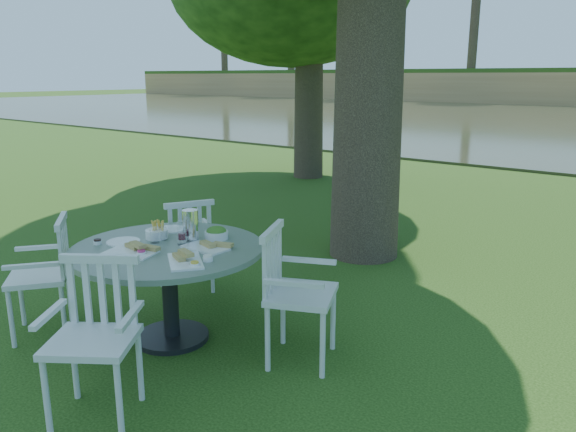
% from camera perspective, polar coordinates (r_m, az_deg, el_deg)
% --- Properties ---
extents(ground, '(140.00, 140.00, 0.00)m').
position_cam_1_polar(ground, '(4.81, -1.52, -10.33)').
color(ground, '#16370B').
rests_on(ground, ground).
extents(table, '(1.43, 1.43, 0.75)m').
position_cam_1_polar(table, '(4.32, -12.04, -4.81)').
color(table, black).
rests_on(table, ground).
extents(chair_ne, '(0.62, 0.63, 0.97)m').
position_cam_1_polar(chair_ne, '(3.96, 0.03, -6.91)').
color(chair_ne, silver).
rests_on(chair_ne, ground).
extents(chair_nw, '(0.58, 0.59, 0.90)m').
position_cam_1_polar(chair_nw, '(5.24, -10.15, -2.30)').
color(chair_nw, silver).
rests_on(chair_nw, ground).
extents(chair_sw, '(0.64, 0.63, 0.93)m').
position_cam_1_polar(chair_sw, '(4.74, -22.99, -4.79)').
color(chair_sw, silver).
rests_on(chair_sw, ground).
extents(chair_se, '(0.65, 0.64, 0.94)m').
position_cam_1_polar(chair_se, '(3.57, -18.82, -10.33)').
color(chair_se, silver).
rests_on(chair_se, ground).
extents(tableware, '(1.09, 0.91, 0.24)m').
position_cam_1_polar(tableware, '(4.33, -11.14, -2.09)').
color(tableware, white).
rests_on(tableware, table).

